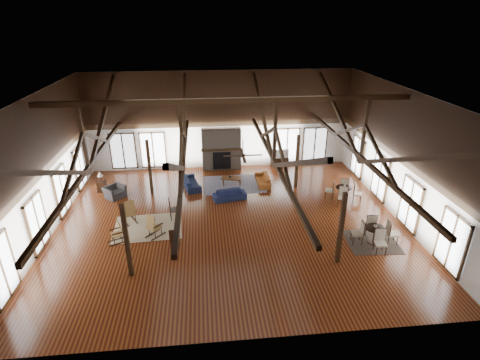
{
  "coord_description": "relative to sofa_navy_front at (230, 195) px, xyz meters",
  "views": [
    {
      "loc": [
        -1.08,
        -15.28,
        9.08
      ],
      "look_at": [
        0.58,
        1.0,
        1.7
      ],
      "focal_mm": 28.0,
      "sensor_mm": 36.0,
      "label": 1
    }
  ],
  "objects": [
    {
      "name": "wall_left",
      "position": [
        -8.17,
        -2.32,
        2.75
      ],
      "size": [
        0.02,
        14.0,
        6.0
      ],
      "primitive_type": "cube",
      "color": "silver",
      "rests_on": "floor"
    },
    {
      "name": "wall_back",
      "position": [
        -0.17,
        4.68,
        2.75
      ],
      "size": [
        16.0,
        0.02,
        6.0
      ],
      "primitive_type": "cube",
      "color": "silver",
      "rests_on": "floor"
    },
    {
      "name": "side_table_lamp",
      "position": [
        -6.94,
        1.73,
        0.18
      ],
      "size": [
        0.45,
        0.45,
        1.15
      ],
      "color": "black",
      "rests_on": "floor"
    },
    {
      "name": "rocking_chair_b",
      "position": [
        -3.61,
        -3.23,
        0.26
      ],
      "size": [
        0.9,
        0.93,
        1.09
      ],
      "rotation": [
        0.0,
        0.0,
        -0.74
      ],
      "color": "#A2733D",
      "rests_on": "floor"
    },
    {
      "name": "wall_front",
      "position": [
        -0.17,
        -9.32,
        2.75
      ],
      "size": [
        16.0,
        0.02,
        6.0
      ],
      "primitive_type": "cube",
      "color": "silver",
      "rests_on": "floor"
    },
    {
      "name": "rug_tan",
      "position": [
        -3.96,
        -2.43,
        -0.25
      ],
      "size": [
        3.18,
        2.57,
        0.01
      ],
      "primitive_type": "cube",
      "rotation": [
        0.0,
        0.0,
        0.06
      ],
      "color": "tan",
      "rests_on": "floor"
    },
    {
      "name": "sofa_navy_left",
      "position": [
        -2.05,
        1.76,
        0.03
      ],
      "size": [
        2.08,
        1.2,
        0.57
      ],
      "primitive_type": "imported",
      "rotation": [
        0.0,
        0.0,
        1.81
      ],
      "color": "#131B36",
      "rests_on": "floor"
    },
    {
      "name": "sofa_navy_front",
      "position": [
        0.0,
        0.0,
        0.0
      ],
      "size": [
        1.83,
        1.01,
        0.5
      ],
      "primitive_type": "imported",
      "rotation": [
        0.0,
        0.0,
        0.2
      ],
      "color": "#171E40",
      "rests_on": "floor"
    },
    {
      "name": "ceiling_fan",
      "position": [
        0.33,
        -3.32,
        3.48
      ],
      "size": [
        1.6,
        1.6,
        0.75
      ],
      "color": "black",
      "rests_on": "roof_truss"
    },
    {
      "name": "tv_console",
      "position": [
        3.57,
        4.43,
        0.03
      ],
      "size": [
        1.11,
        0.42,
        0.56
      ],
      "primitive_type": "cube",
      "color": "black",
      "rests_on": "floor"
    },
    {
      "name": "cafe_table_near",
      "position": [
        5.85,
        -4.69,
        0.26
      ],
      "size": [
        2.0,
        2.0,
        1.03
      ],
      "rotation": [
        0.0,
        0.0,
        -0.11
      ],
      "color": "black",
      "rests_on": "floor"
    },
    {
      "name": "television",
      "position": [
        3.61,
        4.43,
        0.59
      ],
      "size": [
        0.99,
        0.25,
        0.57
      ],
      "primitive_type": "imported",
      "rotation": [
        0.0,
        0.0,
        0.12
      ],
      "color": "#B2B2B2",
      "rests_on": "tv_console"
    },
    {
      "name": "cafe_table_far",
      "position": [
        5.95,
        -0.62,
        0.24
      ],
      "size": [
        1.91,
        1.91,
        0.99
      ],
      "rotation": [
        0.0,
        0.0,
        -0.41
      ],
      "color": "black",
      "rests_on": "floor"
    },
    {
      "name": "cup_far",
      "position": [
        6.02,
        -0.53,
        0.51
      ],
      "size": [
        0.13,
        0.13,
        0.09
      ],
      "primitive_type": "imported",
      "rotation": [
        0.0,
        0.0,
        0.21
      ],
      "color": "#B2B2B2",
      "rests_on": "cafe_table_far"
    },
    {
      "name": "post_grid",
      "position": [
        -0.17,
        -2.32,
        1.27
      ],
      "size": [
        8.16,
        7.16,
        3.05
      ],
      "color": "black",
      "rests_on": "floor"
    },
    {
      "name": "sofa_orange",
      "position": [
        2.06,
        1.8,
        0.01
      ],
      "size": [
        1.78,
        0.7,
        0.52
      ],
      "primitive_type": "imported",
      "rotation": [
        0.0,
        0.0,
        -1.57
      ],
      "color": "brown",
      "rests_on": "floor"
    },
    {
      "name": "roof_truss",
      "position": [
        -0.17,
        -2.32,
        3.78
      ],
      "size": [
        15.6,
        14.07,
        3.14
      ],
      "color": "black",
      "rests_on": "wall_back"
    },
    {
      "name": "wall_right",
      "position": [
        7.83,
        -2.32,
        2.75
      ],
      "size": [
        0.02,
        14.0,
        6.0
      ],
      "primitive_type": "cube",
      "color": "silver",
      "rests_on": "floor"
    },
    {
      "name": "rocking_chair_a",
      "position": [
        -4.84,
        -1.9,
        0.3
      ],
      "size": [
        0.85,
        1.02,
        1.17
      ],
      "rotation": [
        0.0,
        0.0,
        0.5
      ],
      "color": "#A2733D",
      "rests_on": "floor"
    },
    {
      "name": "vase",
      "position": [
        0.17,
        1.86,
        0.26
      ],
      "size": [
        0.18,
        0.18,
        0.17
      ],
      "primitive_type": "imported",
      "rotation": [
        0.0,
        0.0,
        -0.07
      ],
      "color": "#B2B2B2",
      "rests_on": "coffee_table"
    },
    {
      "name": "armchair",
      "position": [
        -6.07,
        0.87,
        0.07
      ],
      "size": [
        1.3,
        1.31,
        0.64
      ],
      "primitive_type": "imported",
      "rotation": [
        0.0,
        0.0,
        0.83
      ],
      "color": "#2C2B2E",
      "rests_on": "floor"
    },
    {
      "name": "side_chair_b",
      "position": [
        -2.61,
        -4.28,
        0.31
      ],
      "size": [
        0.42,
        0.42,
        0.97
      ],
      "rotation": [
        0.0,
        0.0,
        -0.02
      ],
      "color": "black",
      "rests_on": "floor"
    },
    {
      "name": "side_chair_a",
      "position": [
        -2.87,
        -1.77,
        0.38
      ],
      "size": [
        0.53,
        0.53,
        1.08
      ],
      "rotation": [
        0.0,
        0.0,
        -1.4
      ],
      "color": "black",
      "rests_on": "floor"
    },
    {
      "name": "rug_navy",
      "position": [
        0.38,
        1.87,
        -0.25
      ],
      "size": [
        3.49,
        2.64,
        0.01
      ],
      "primitive_type": "cube",
      "rotation": [
        0.0,
        0.0,
        0.02
      ],
      "color": "#171841",
      "rests_on": "floor"
    },
    {
      "name": "cup_near",
      "position": [
        5.84,
        -4.65,
        0.54
      ],
      "size": [
        0.15,
        0.15,
        0.1
      ],
      "primitive_type": "imported",
      "rotation": [
        0.0,
        0.0,
        0.15
      ],
      "color": "#B2B2B2",
      "rests_on": "cafe_table_near"
    },
    {
      "name": "rug_dark",
      "position": [
        5.81,
        -4.62,
        -0.25
      ],
      "size": [
        2.26,
        2.08,
        0.01
      ],
      "primitive_type": "cube",
      "rotation": [
        0.0,
        0.0,
        -0.07
      ],
      "color": "black",
      "rests_on": "floor"
    },
    {
      "name": "coffee_table",
      "position": [
        0.26,
        1.87,
        0.12
      ],
      "size": [
        1.22,
        0.8,
        0.43
      ],
      "rotation": [
        0.0,
        0.0,
        -0.23
      ],
      "color": "brown",
      "rests_on": "floor"
    },
    {
      "name": "floor",
      "position": [
        -0.17,
        -2.32,
        -0.25
      ],
      "size": [
        16.0,
        16.0,
        0.0
      ],
      "primitive_type": "plane",
      "color": "brown",
      "rests_on": "ground"
    },
    {
      "name": "ceiling",
      "position": [
        -0.17,
        -2.32,
        5.75
      ],
      "size": [
        16.0,
        14.0,
        0.02
      ],
      "primitive_type": "cube",
      "color": "black",
      "rests_on": "wall_back"
    },
    {
      "name": "fireplace",
      "position": [
        -0.17,
        4.35,
        1.04
      ],
      "size": [
        2.5,
        0.69,
        2.6
      ],
      "color": "#6E6254",
      "rests_on": "floor"
    },
    {
      "name": "rocking_chair_c",
      "position": [
        -5.03,
        -3.48,
        0.22
      ],
      "size": [
        0.88,
        0.7,
        1.0
      ],
      "rotation": [
        0.0,
        0.0,
        2.0
      ],
      "color": "#A2733D",
      "rests_on": "floor"
    }
  ]
}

